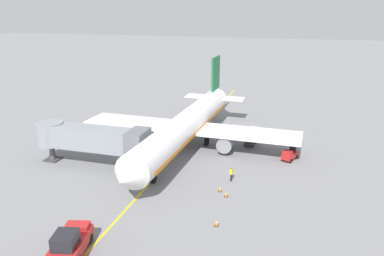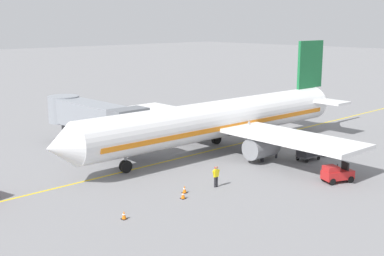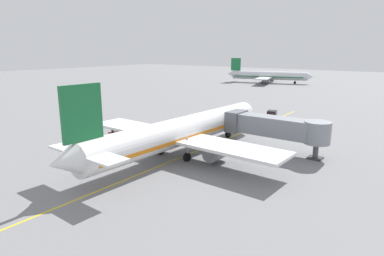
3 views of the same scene
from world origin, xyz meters
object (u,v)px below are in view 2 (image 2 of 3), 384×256
Objects in this scene: ground_crew_marshaller at (277,148)px; safety_cone_wing_tip at (183,195)px; baggage_tug_lead at (337,174)px; safety_cone_nose_right at (185,189)px; safety_cone_nose_left at (124,215)px; jet_bridge at (92,116)px; ground_crew_loader at (262,152)px; parked_airliner at (220,120)px; ground_crew_wing_walker at (216,175)px; baggage_cart_front at (309,150)px; baggage_cart_second_in_train at (326,145)px.

safety_cone_wing_tip is at bearing 99.30° from ground_crew_marshaller.
baggage_tug_lead is 12.60m from safety_cone_nose_right.
jet_bridge is at bearing -26.82° from safety_cone_nose_left.
jet_bridge is 8.56× the size of ground_crew_loader.
safety_cone_nose_left is 6.57m from safety_cone_nose_right.
jet_bridge is at bearing -8.29° from safety_cone_nose_right.
parked_airliner reaches higher than ground_crew_marshaller.
ground_crew_wing_walker is (5.88, 8.01, 0.24)m from baggage_tug_lead.
baggage_cart_front is at bearing -91.96° from ground_crew_wing_walker.
jet_bridge reaches higher than safety_cone_nose_right.
baggage_cart_front is at bearing -90.69° from safety_cone_wing_tip.
ground_crew_marshaller is (7.98, -2.49, 0.24)m from baggage_tug_lead.
safety_cone_wing_tip is at bearing 169.07° from jet_bridge.
parked_airliner is 13.46× the size of baggage_tug_lead.
jet_bridge is 4.89× the size of baggage_cart_front.
baggage_tug_lead is at bearing -159.90° from jet_bridge.
baggage_cart_front is 1.75× the size of ground_crew_marshaller.
baggage_tug_lead is at bearing 143.25° from baggage_cart_front.
safety_cone_nose_right is (-1.51, 11.16, -0.66)m from ground_crew_loader.
parked_airliner is 19.89m from safety_cone_nose_left.
ground_crew_wing_walker is 9.27m from safety_cone_nose_left.
ground_crew_marshaller is 2.86× the size of safety_cone_nose_right.
baggage_cart_second_in_train is at bearing -118.65° from ground_crew_marshaller.
baggage_tug_lead is 8.04m from ground_crew_loader.
ground_crew_marshaller is at bearing -161.76° from parked_airliner.
baggage_tug_lead is 1.64× the size of ground_crew_loader.
ground_crew_marshaller is 2.86× the size of safety_cone_wing_tip.
baggage_cart_front is 2.98m from ground_crew_marshaller.
baggage_tug_lead is at bearing 177.39° from parked_airliner.
ground_crew_loader is 17.84m from safety_cone_nose_left.
baggage_cart_second_in_train is at bearing -110.97° from ground_crew_loader.
safety_cone_nose_left is at bearing 92.68° from safety_cone_wing_tip.
safety_cone_nose_left is (-2.58, 19.73, -0.66)m from ground_crew_marshaller.
ground_crew_wing_walker is 1.00× the size of ground_crew_marshaller.
baggage_cart_second_in_train reaches higher than safety_cone_wing_tip.
ground_crew_loader is at bearing -82.32° from safety_cone_nose_right.
ground_crew_loader is (2.57, 3.69, 0.00)m from baggage_cart_front.
parked_airliner reaches higher than safety_cone_wing_tip.
safety_cone_wing_tip is at bearing 89.31° from baggage_cart_front.
jet_bridge is at bearing -10.93° from safety_cone_wing_tip.
ground_crew_loader is 12.36m from safety_cone_wing_tip.
safety_cone_nose_right is (0.65, 2.77, -0.66)m from ground_crew_wing_walker.
baggage_cart_front is 5.01× the size of safety_cone_nose_left.
safety_cone_nose_right and safety_cone_wing_tip have the same top height.
safety_cone_nose_left is at bearing 98.50° from ground_crew_loader.
baggage_cart_second_in_train is at bearing -138.41° from jet_bridge.
baggage_cart_front is (-8.18, -3.46, -2.24)m from parked_airliner.
baggage_tug_lead is at bearing 177.25° from ground_crew_loader.
jet_bridge is 24.56m from baggage_tug_lead.
safety_cone_nose_right is at bearing 96.25° from ground_crew_marshaller.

